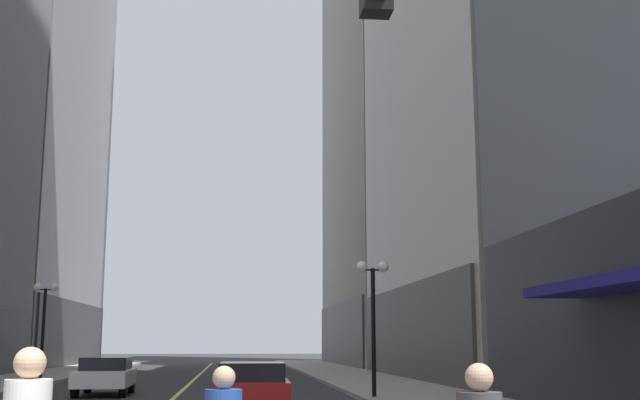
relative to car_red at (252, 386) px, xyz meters
name	(u,v)px	position (x,y,z in m)	size (l,w,h in m)	color
ground_plane	(192,381)	(-2.46, 18.25, -0.72)	(200.00, 200.00, 0.00)	#2D2D30
sidewalk_left	(16,380)	(-10.71, 18.25, -0.64)	(4.50, 78.00, 0.15)	#9E9991
sidewalk_right	(361,379)	(5.79, 18.25, -0.64)	(4.50, 78.00, 0.15)	#9E9991
lane_centre_stripe	(192,381)	(-2.46, 18.25, -0.71)	(0.16, 70.00, 0.01)	#E5D64C
building_right_mid	(511,15)	(14.08, 17.75, 18.56)	(12.30, 24.00, 38.71)	#A8A399
storefront_awning_right	(620,284)	(7.23, -6.02, 2.27)	(1.60, 6.58, 3.12)	navy
car_red	(252,386)	(0.00, 0.00, 0.00)	(1.98, 4.17, 1.32)	#B21919
car_white	(105,374)	(-5.01, 8.08, 0.00)	(1.91, 4.05, 1.32)	silver
traffic_light_near_right	(610,128)	(2.89, -14.65, 3.02)	(3.43, 0.35, 5.65)	black
street_lamp_left_far	(44,310)	(-8.86, 15.08, 2.54)	(1.06, 0.36, 4.43)	black
street_lamp_right_mid	(373,298)	(3.94, 4.03, 2.54)	(1.06, 0.36, 4.43)	black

